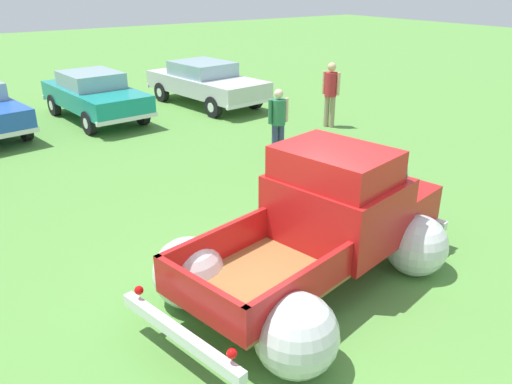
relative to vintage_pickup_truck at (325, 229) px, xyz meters
The scene contains 6 objects.
ground_plane 0.85m from the vintage_pickup_truck, 168.47° to the right, with size 80.00×80.00×0.00m, color #548C3D.
vintage_pickup_truck is the anchor object (origin of this frame).
show_car_2 10.57m from the vintage_pickup_truck, 88.63° to the left, with size 2.14×4.42×1.43m.
show_car_3 11.08m from the vintage_pickup_truck, 69.00° to the left, with size 2.44×4.83×1.43m.
spectator_0 5.37m from the vintage_pickup_truck, 59.75° to the left, with size 0.54×0.39×1.65m.
spectator_2 8.08m from the vintage_pickup_truck, 46.82° to the left, with size 0.46×0.51×1.85m.
Camera 1 is at (-4.06, -4.58, 4.05)m, focal length 35.47 mm.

